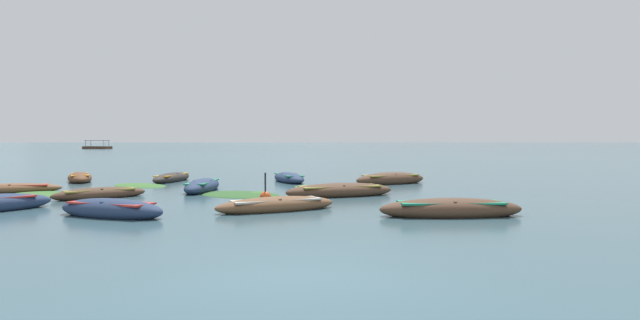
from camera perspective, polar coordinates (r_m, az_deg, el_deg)
ground_plane at (r=1507.35m, az=-1.56°, el=2.08°), size 6000.00×6000.00×0.00m
mountain_1 at (r=2462.74m, az=-27.29°, el=4.88°), size 966.05×966.05×258.33m
mountain_2 at (r=2342.16m, az=-14.48°, el=7.39°), size 1652.06×1652.06×436.70m
rowboat_0 at (r=25.13m, az=-3.63°, el=-2.10°), size 2.24×3.79×0.59m
rowboat_1 at (r=19.59m, az=-24.09°, el=-3.58°), size 3.15×2.69×0.49m
rowboat_2 at (r=18.57m, az=2.32°, el=-3.59°), size 4.44×2.55×0.61m
rowboat_3 at (r=14.72m, az=-5.06°, el=-5.21°), size 3.80×2.47×0.52m
rowboat_4 at (r=23.42m, az=-32.13°, el=-2.84°), size 3.81×2.24×0.46m
rowboat_5 at (r=28.09m, az=-26.01°, el=-1.86°), size 2.49×3.61×0.60m
rowboat_6 at (r=21.08m, az=-13.44°, el=-2.95°), size 1.25×3.88×0.62m
rowboat_7 at (r=24.15m, az=8.17°, el=-2.22°), size 4.05×2.89×0.69m
rowboat_8 at (r=26.47m, az=-16.76°, el=-1.99°), size 1.56×3.97×0.56m
rowboat_10 at (r=14.08m, az=14.89°, el=-5.49°), size 3.99×1.25×0.62m
rowboat_12 at (r=14.69m, az=-23.00°, el=-5.28°), size 3.52×2.25×0.62m
ferry_0 at (r=148.79m, az=-24.35°, el=1.35°), size 7.74×4.44×2.54m
mooring_buoy at (r=17.55m, az=-6.34°, el=-4.23°), size 0.41×0.41×1.07m
weed_patch_0 at (r=21.93m, az=1.14°, el=-3.20°), size 3.94×3.34×0.14m
weed_patch_1 at (r=19.26m, az=-9.24°, el=-3.98°), size 4.22×3.98×0.14m
weed_patch_2 at (r=24.31m, az=-20.11°, el=-2.81°), size 3.66×3.52×0.14m
weed_patch_3 at (r=19.49m, az=-7.33°, el=-3.89°), size 1.28×1.68×0.14m
weed_patch_4 at (r=21.63m, az=-30.18°, el=-3.57°), size 3.12×3.93×0.14m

